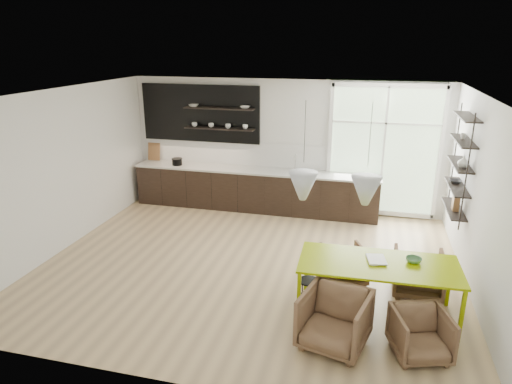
# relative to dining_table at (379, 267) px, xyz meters

# --- Properties ---
(room) EXTENTS (7.02, 6.01, 2.91)m
(room) POSITION_rel_dining_table_xyz_m (-1.52, 2.10, 0.73)
(room) COLOR #D2B381
(room) RESTS_ON ground
(kitchen_run) EXTENTS (5.54, 0.69, 2.75)m
(kitchen_run) POSITION_rel_dining_table_xyz_m (-2.79, 3.70, -0.14)
(kitchen_run) COLOR black
(kitchen_run) RESTS_ON ground
(right_shelving) EXTENTS (0.26, 1.22, 1.90)m
(right_shelving) POSITION_rel_dining_table_xyz_m (1.26, 2.18, 0.92)
(right_shelving) COLOR black
(right_shelving) RESTS_ON ground
(dining_table) EXTENTS (2.19, 1.03, 0.79)m
(dining_table) POSITION_rel_dining_table_xyz_m (0.00, 0.00, 0.00)
(dining_table) COLOR #97B300
(dining_table) RESTS_ON ground
(armchair_back_left) EXTENTS (0.84, 0.85, 0.60)m
(armchair_back_left) POSITION_rel_dining_table_xyz_m (-0.50, 0.80, -0.44)
(armchair_back_left) COLOR brown
(armchair_back_left) RESTS_ON ground
(armchair_back_right) EXTENTS (0.72, 0.75, 0.67)m
(armchair_back_right) POSITION_rel_dining_table_xyz_m (0.61, 0.72, -0.40)
(armchair_back_right) COLOR brown
(armchair_back_right) RESTS_ON ground
(armchair_front_left) EXTENTS (0.96, 0.98, 0.74)m
(armchair_front_left) POSITION_rel_dining_table_xyz_m (-0.51, -0.86, -0.37)
(armchair_front_left) COLOR brown
(armchair_front_left) RESTS_ON ground
(armchair_front_right) EXTENTS (0.80, 0.82, 0.60)m
(armchair_front_right) POSITION_rel_dining_table_xyz_m (0.53, -0.81, -0.44)
(armchair_front_right) COLOR brown
(armchair_front_right) RESTS_ON ground
(wire_stool) EXTENTS (0.32, 0.32, 0.40)m
(wire_stool) POSITION_rel_dining_table_xyz_m (-0.95, -0.02, -0.48)
(wire_stool) COLOR black
(wire_stool) RESTS_ON ground
(table_book) EXTENTS (0.30, 0.37, 0.03)m
(table_book) POSITION_rel_dining_table_xyz_m (-0.16, 0.04, 0.07)
(table_book) COLOR white
(table_book) RESTS_ON dining_table
(table_bowl) EXTENTS (0.28, 0.28, 0.07)m
(table_bowl) POSITION_rel_dining_table_xyz_m (0.46, 0.14, 0.09)
(table_bowl) COLOR #4F8454
(table_bowl) RESTS_ON dining_table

